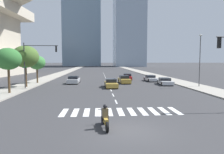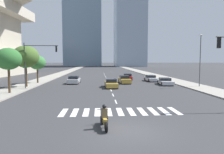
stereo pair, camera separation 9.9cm
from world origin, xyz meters
name	(u,v)px [view 2 (the right image)]	position (x,y,z in m)	size (l,w,h in m)	color
ground_plane	(128,131)	(0.00, 0.00, 0.00)	(800.00, 800.00, 0.00)	#333335
sidewalk_east	(172,80)	(13.45, 30.00, 0.07)	(4.00, 260.00, 0.15)	gray
sidewalk_west	(40,81)	(-13.45, 30.00, 0.07)	(4.00, 260.00, 0.15)	gray
crosswalk_near	(120,112)	(0.00, 4.51, 0.00)	(9.45, 2.61, 0.01)	silver
lane_divider_center	(107,80)	(0.00, 32.51, 0.00)	(0.14, 50.00, 0.01)	silver
motorcycle_lead	(104,119)	(-1.37, 0.57, 0.58)	(0.70, 2.17, 1.49)	black
sedan_gold_0	(124,80)	(2.97, 25.28, 0.63)	(1.96, 4.55, 1.38)	#B28E38
sedan_silver_1	(151,78)	(8.71, 28.66, 0.56)	(1.94, 4.72, 1.20)	#B7BABF
sedan_silver_2	(74,80)	(-6.17, 25.37, 0.61)	(2.00, 4.26, 1.32)	#B7BABF
sedan_silver_3	(165,81)	(9.61, 22.50, 0.55)	(2.25, 4.72, 1.17)	#B7BABF
sedan_red_4	(128,77)	(4.49, 32.10, 0.59)	(2.27, 4.94, 1.28)	maroon
sedan_gold_5	(111,83)	(0.19, 19.63, 0.60)	(1.91, 4.71, 1.31)	#B28E38
traffic_signal_far	(37,57)	(-10.56, 18.41, 4.59)	(5.05, 0.28, 6.48)	#333335
street_lamp_east	(200,57)	(13.75, 18.80, 4.70)	(0.50, 0.24, 7.90)	#3F3F42
street_tree_nearest	(8,59)	(-12.65, 14.10, 4.29)	(3.12, 3.12, 5.48)	#4C3823
street_tree_second	(26,57)	(-12.65, 20.05, 4.68)	(3.89, 3.89, 6.20)	#4C3823
street_tree_third	(37,63)	(-12.65, 25.76, 3.74)	(2.93, 2.93, 4.85)	#4C3823
office_tower_left_skyline	(83,11)	(-14.19, 155.97, 43.81)	(29.14, 22.23, 99.06)	#7A93A8
office_tower_center_skyline	(129,7)	(20.29, 137.35, 42.16)	(20.54, 29.19, 93.00)	#8C9EB2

